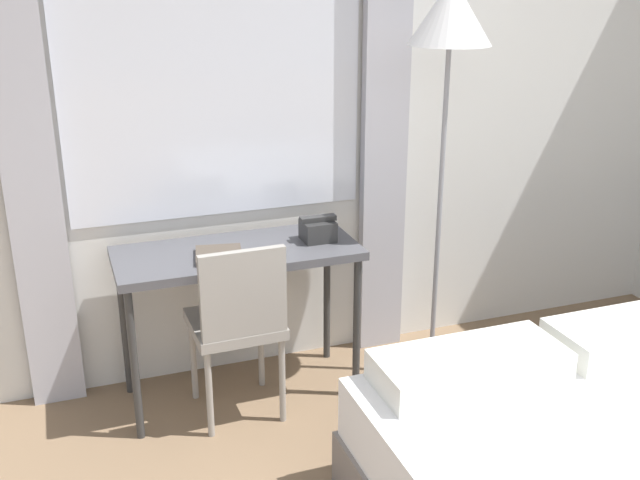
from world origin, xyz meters
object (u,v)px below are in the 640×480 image
telephone (318,229)px  desk (237,264)px  desk_chair (238,318)px  standing_lamp (450,36)px  book (219,255)px

telephone → desk: bearing=178.4°
desk → desk_chair: size_ratio=1.29×
standing_lamp → telephone: (-0.58, 0.12, -0.89)m
standing_lamp → telephone: standing_lamp is taller
standing_lamp → telephone: size_ratio=11.25×
desk_chair → standing_lamp: 1.58m
desk → standing_lamp: bearing=-7.8°
standing_lamp → telephone: bearing=168.0°
telephone → desk_chair: bearing=-157.6°
desk_chair → telephone: telephone is taller
desk → book: size_ratio=4.48×
desk → desk_chair: (-0.05, -0.20, -0.18)m
desk → standing_lamp: 1.42m
desk → standing_lamp: standing_lamp is taller
desk_chair → standing_lamp: standing_lamp is taller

